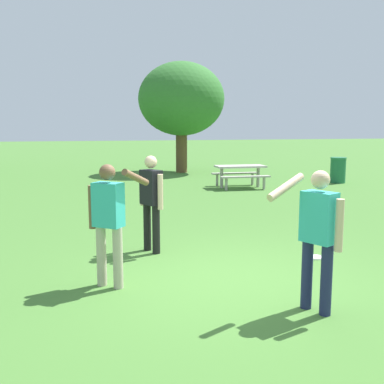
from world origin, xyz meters
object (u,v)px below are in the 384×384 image
(person_thrower, at_px, (151,197))
(person_catcher, at_px, (318,230))
(person_bystander, at_px, (109,216))
(tree_far_right, at_px, (181,99))
(frisbee, at_px, (315,257))
(picnic_table_near, at_px, (240,171))
(trash_can_beside_table, at_px, (338,170))

(person_thrower, xyz_separation_m, person_catcher, (1.42, -2.95, 0.02))
(person_bystander, distance_m, tree_far_right, 15.13)
(frisbee, bearing_deg, picnic_table_near, 77.95)
(person_bystander, distance_m, trash_can_beside_table, 12.88)
(frisbee, relative_size, trash_can_beside_table, 0.27)
(person_catcher, xyz_separation_m, trash_can_beside_table, (6.89, 10.52, -0.48))
(picnic_table_near, xyz_separation_m, tree_far_right, (-0.79, 5.56, 2.74))
(person_bystander, height_order, picnic_table_near, person_bystander)
(trash_can_beside_table, height_order, tree_far_right, tree_far_right)
(person_catcher, distance_m, person_bystander, 2.64)
(tree_far_right, bearing_deg, person_bystander, -106.66)
(person_bystander, distance_m, frisbee, 3.48)
(person_thrower, relative_size, trash_can_beside_table, 1.71)
(person_catcher, relative_size, person_bystander, 1.00)
(picnic_table_near, bearing_deg, tree_far_right, 98.13)
(person_thrower, height_order, trash_can_beside_table, person_thrower)
(person_catcher, bearing_deg, picnic_table_near, 74.31)
(picnic_table_near, relative_size, trash_can_beside_table, 1.83)
(person_catcher, bearing_deg, person_thrower, 115.67)
(person_catcher, bearing_deg, trash_can_beside_table, 56.80)
(person_thrower, height_order, tree_far_right, tree_far_right)
(person_thrower, relative_size, frisbee, 6.32)
(person_thrower, xyz_separation_m, picnic_table_near, (4.28, 7.24, -0.38))
(trash_can_beside_table, relative_size, tree_far_right, 0.19)
(person_bystander, xyz_separation_m, frisbee, (3.32, 0.49, -0.95))
(person_thrower, xyz_separation_m, person_bystander, (-0.80, -1.52, 0.02))
(frisbee, relative_size, tree_far_right, 0.05)
(person_thrower, xyz_separation_m, trash_can_beside_table, (8.30, 7.57, -0.46))
(picnic_table_near, bearing_deg, person_bystander, -120.12)
(person_bystander, distance_m, picnic_table_near, 10.14)
(person_thrower, bearing_deg, frisbee, -22.24)
(person_bystander, height_order, trash_can_beside_table, person_bystander)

